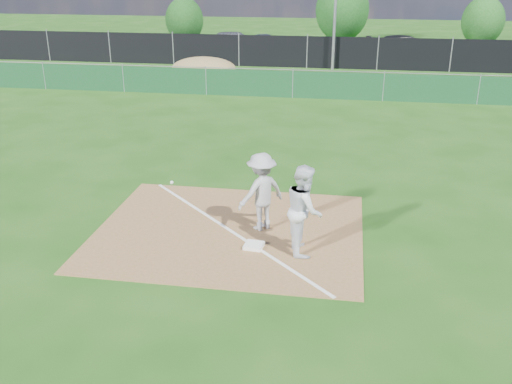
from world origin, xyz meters
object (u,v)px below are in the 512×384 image
(runner, at_px, (304,209))
(car_left, at_px, (236,42))
(tree_left, at_px, (184,20))
(first_base, at_px, (254,246))
(tree_mid, at_px, (342,10))
(car_right, at_px, (406,47))
(car_mid, at_px, (270,46))
(tree_right, at_px, (483,21))
(play_at_first, at_px, (261,192))

(runner, relative_size, car_left, 0.43)
(runner, distance_m, tree_left, 33.84)
(first_base, bearing_deg, tree_mid, 88.35)
(tree_left, bearing_deg, car_right, -15.67)
(tree_mid, bearing_deg, first_base, -91.65)
(first_base, bearing_deg, car_mid, 97.21)
(car_left, height_order, tree_left, tree_left)
(runner, height_order, car_right, runner)
(car_mid, bearing_deg, car_right, -108.59)
(tree_right, bearing_deg, runner, -106.51)
(car_left, bearing_deg, first_base, 179.96)
(first_base, bearing_deg, tree_right, 71.88)
(first_base, distance_m, runner, 1.38)
(tree_left, xyz_separation_m, tree_mid, (11.54, 2.10, 0.69))
(car_right, bearing_deg, car_left, 71.26)
(play_at_first, relative_size, runner, 1.39)
(tree_right, bearing_deg, car_right, -132.98)
(car_left, distance_m, car_right, 11.04)
(runner, height_order, tree_left, tree_left)
(car_left, height_order, car_right, car_left)
(first_base, bearing_deg, play_at_first, 89.49)
(runner, bearing_deg, tree_left, 8.00)
(runner, bearing_deg, car_left, 1.99)
(first_base, relative_size, car_mid, 0.10)
(first_base, xyz_separation_m, play_at_first, (0.01, 0.97, 0.86))
(car_left, height_order, tree_mid, tree_mid)
(tree_mid, relative_size, tree_right, 1.33)
(tree_left, bearing_deg, tree_right, 4.51)
(car_mid, distance_m, car_right, 8.67)
(car_right, relative_size, tree_left, 1.46)
(play_at_first, distance_m, car_right, 26.95)
(car_mid, bearing_deg, tree_left, 32.71)
(play_at_first, bearing_deg, runner, -41.43)
(first_base, distance_m, car_left, 27.98)
(car_left, distance_m, tree_left, 6.61)
(car_left, relative_size, tree_right, 1.28)
(play_at_first, distance_m, car_left, 27.03)
(play_at_first, bearing_deg, car_mid, 97.50)
(runner, height_order, car_left, runner)
(first_base, height_order, play_at_first, play_at_first)
(play_at_first, height_order, car_mid, play_at_first)
(car_left, height_order, car_mid, car_left)
(car_left, xyz_separation_m, tree_right, (16.76, 6.17, 1.03))
(car_mid, distance_m, tree_right, 15.89)
(play_at_first, xyz_separation_m, car_mid, (-3.40, 25.86, -0.25))
(tree_left, height_order, tree_right, tree_right)
(first_base, relative_size, play_at_first, 0.15)
(runner, xyz_separation_m, car_mid, (-4.44, 26.78, -0.28))
(car_mid, relative_size, tree_mid, 0.87)
(runner, xyz_separation_m, tree_mid, (-0.07, 33.89, 1.44))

